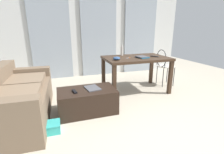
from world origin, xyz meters
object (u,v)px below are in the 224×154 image
bottle_near (122,51)px  tv_remote_primary (74,91)px  bowl (117,58)px  coffee_table (87,101)px  craft_table (136,62)px  book_stack (142,57)px  tv_remote_on_table (155,56)px  couch (17,99)px  shoebox (48,128)px  magazine (92,88)px  wire_chair (164,63)px  scissors (129,58)px

bottle_near → tv_remote_primary: bearing=-140.1°
bowl → tv_remote_primary: size_ratio=0.94×
coffee_table → craft_table: 1.40m
book_stack → tv_remote_on_table: size_ratio=1.49×
couch → bowl: 1.80m
tv_remote_primary → shoebox: size_ratio=0.48×
book_stack → bowl: bearing=-172.5°
tv_remote_on_table → magazine: (-1.47, -0.51, -0.37)m
book_stack → tv_remote_on_table: 0.31m
craft_table → shoebox: size_ratio=4.30×
bottle_near → shoebox: 2.22m
craft_table → book_stack: size_ratio=5.03×
wire_chair → magazine: wire_chair is taller
wire_chair → scissors: bearing=-169.4°
coffee_table → shoebox: bearing=-145.7°
bottle_near → tv_remote_on_table: bearing=-33.9°
shoebox → bottle_near: bearing=40.4°
wire_chair → tv_remote_primary: size_ratio=5.75×
bowl → wire_chair: bearing=13.9°
wire_chair → shoebox: bearing=-155.5°
shoebox → bowl: bearing=33.8°
wire_chair → scissors: size_ratio=7.61×
scissors → shoebox: (-1.59, -0.99, -0.70)m
bottle_near → shoebox: (-1.58, -1.35, -0.79)m
magazine → shoebox: size_ratio=0.92×
scissors → craft_table: bearing=9.8°
wire_chair → book_stack: bearing=-161.1°
craft_table → magazine: (-1.07, -0.59, -0.26)m
tv_remote_on_table → book_stack: bearing=150.0°
coffee_table → wire_chair: (1.99, 0.77, 0.35)m
tv_remote_on_table → craft_table: bearing=135.9°
tv_remote_on_table → tv_remote_primary: 1.90m
bowl → scissors: bowl is taller
craft_table → bowl: (-0.50, -0.17, 0.13)m
couch → book_stack: (2.30, 0.40, 0.45)m
coffee_table → tv_remote_primary: 0.29m
wire_chair → magazine: size_ratio=3.02×
couch → scissors: bearing=12.9°
bowl → book_stack: (0.59, 0.08, -0.02)m
bottle_near → tv_remote_primary: (-1.18, -0.98, -0.46)m
book_stack → tv_remote_primary: 1.61m
bowl → tv_remote_on_table: (0.90, 0.09, -0.02)m
coffee_table → shoebox: 0.74m
couch → wire_chair: bearing=12.1°
bowl → magazine: bowl is taller
scissors → book_stack: bearing=-12.5°
scissors → tv_remote_primary: 1.39m
bottle_near → book_stack: (0.29, -0.41, -0.09)m
shoebox → tv_remote_primary: bearing=42.0°
wire_chair → magazine: bearing=-158.5°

